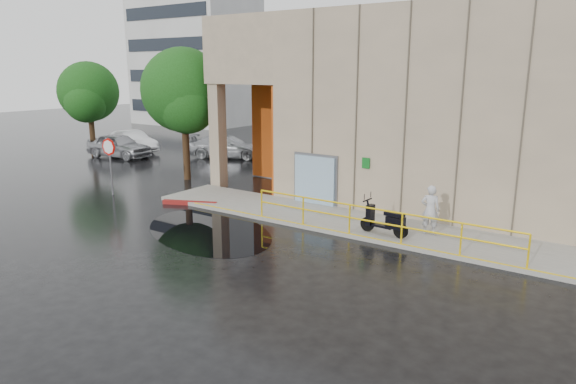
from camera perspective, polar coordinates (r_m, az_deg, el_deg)
name	(u,v)px	position (r m, az deg, el deg)	size (l,w,h in m)	color
ground	(217,244)	(17.33, -7.95, -5.72)	(120.00, 120.00, 0.00)	black
sidewalk	(384,228)	(18.84, 10.61, -4.01)	(20.00, 3.00, 0.15)	gray
building	(474,104)	(23.82, 19.98, 9.19)	(20.00, 10.17, 8.00)	gray
guardrail	(375,223)	(17.38, 9.63, -3.37)	(9.56, 0.06, 1.03)	yellow
distant_building	(195,51)	(55.98, -10.28, 15.18)	(12.00, 8.08, 15.00)	#B3B3AF
person	(430,210)	(18.06, 15.52, -1.94)	(0.63, 0.41, 1.72)	#B8B9BE
scooter	(385,213)	(17.68, 10.72, -2.26)	(1.79, 0.68, 1.37)	black
stop_sign	(109,154)	(24.70, -19.24, 4.01)	(0.79, 0.13, 2.63)	slate
red_curb	(190,203)	(22.34, -10.88, -1.20)	(2.40, 0.18, 0.18)	maroon
puddle	(208,230)	(18.75, -8.83, -4.25)	(6.24, 3.84, 0.01)	black
car_a	(119,146)	(35.47, -18.28, 4.92)	(1.86, 4.62, 1.57)	#9B9CA1
car_b	(132,141)	(37.69, -16.91, 5.40)	(1.55, 4.44, 1.46)	white
car_c	(227,146)	(33.86, -6.76, 5.05)	(2.08, 5.11, 1.48)	#989BA0
tree_near	(184,94)	(26.87, -11.45, 10.65)	(4.28, 4.28, 6.76)	black
tree_far	(88,94)	(36.44, -21.34, 10.08)	(3.90, 3.95, 6.18)	black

